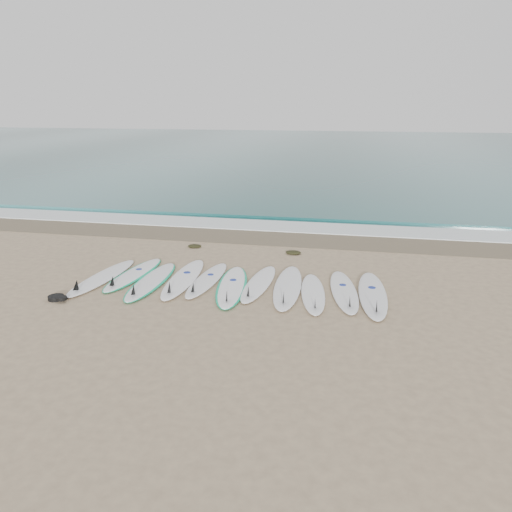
% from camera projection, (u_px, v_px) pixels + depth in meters
% --- Properties ---
extents(ground, '(120.00, 120.00, 0.00)m').
position_uv_depth(ground, '(233.00, 286.00, 10.92)').
color(ground, '#9D8565').
extents(ocean, '(120.00, 55.00, 0.03)m').
position_uv_depth(ocean, '(327.00, 150.00, 41.35)').
color(ocean, '#265E5F').
rests_on(ocean, ground).
extents(wet_sand_band, '(120.00, 1.80, 0.01)m').
position_uv_depth(wet_sand_band, '(266.00, 237.00, 14.76)').
color(wet_sand_band, brown).
rests_on(wet_sand_band, ground).
extents(foam_band, '(120.00, 1.40, 0.04)m').
position_uv_depth(foam_band, '(274.00, 226.00, 16.07)').
color(foam_band, silver).
rests_on(foam_band, ground).
extents(wave_crest, '(120.00, 1.00, 0.10)m').
position_uv_depth(wave_crest, '(281.00, 215.00, 17.46)').
color(wave_crest, '#265E5F').
rests_on(wave_crest, ground).
extents(surfboard_0, '(0.76, 2.66, 0.34)m').
position_uv_depth(surfboard_0, '(101.00, 278.00, 11.24)').
color(surfboard_0, white).
rests_on(surfboard_0, ground).
extents(surfboard_1, '(0.80, 2.52, 0.31)m').
position_uv_depth(surfboard_1, '(133.00, 274.00, 11.49)').
color(surfboard_1, white).
rests_on(surfboard_1, ground).
extents(surfboard_2, '(0.65, 2.59, 0.33)m').
position_uv_depth(surfboard_2, '(151.00, 281.00, 11.04)').
color(surfboard_2, white).
rests_on(surfboard_2, ground).
extents(surfboard_3, '(0.70, 2.77, 0.35)m').
position_uv_depth(surfboard_3, '(183.00, 279.00, 11.16)').
color(surfboard_3, white).
rests_on(surfboard_3, ground).
extents(surfboard_4, '(0.61, 2.44, 0.31)m').
position_uv_depth(surfboard_4, '(206.00, 280.00, 11.10)').
color(surfboard_4, white).
rests_on(surfboard_4, ground).
extents(surfboard_5, '(0.99, 2.68, 0.33)m').
position_uv_depth(surfboard_5, '(232.00, 286.00, 10.75)').
color(surfboard_5, white).
rests_on(surfboard_5, ground).
extents(surfboard_6, '(0.63, 2.45, 0.31)m').
position_uv_depth(surfboard_6, '(258.00, 284.00, 10.88)').
color(surfboard_6, white).
rests_on(surfboard_6, ground).
extents(surfboard_7, '(0.72, 2.79, 0.35)m').
position_uv_depth(surfboard_7, '(287.00, 287.00, 10.66)').
color(surfboard_7, white).
rests_on(surfboard_7, ground).
extents(surfboard_8, '(0.79, 2.40, 0.30)m').
position_uv_depth(surfboard_8, '(313.00, 294.00, 10.33)').
color(surfboard_8, white).
rests_on(surfboard_8, ground).
extents(surfboard_9, '(0.88, 2.58, 0.32)m').
position_uv_depth(surfboard_9, '(344.00, 292.00, 10.43)').
color(surfboard_9, white).
rests_on(surfboard_9, ground).
extents(surfboard_10, '(0.69, 2.76, 0.35)m').
position_uv_depth(surfboard_10, '(373.00, 295.00, 10.23)').
color(surfboard_10, white).
rests_on(surfboard_10, ground).
extents(seaweed_near, '(0.38, 0.30, 0.07)m').
position_uv_depth(seaweed_near, '(195.00, 246.00, 13.78)').
color(seaweed_near, black).
rests_on(seaweed_near, ground).
extents(seaweed_far, '(0.41, 0.32, 0.08)m').
position_uv_depth(seaweed_far, '(293.00, 252.00, 13.18)').
color(seaweed_far, black).
rests_on(seaweed_far, ground).
extents(leash_coil, '(0.46, 0.36, 0.11)m').
position_uv_depth(leash_coil, '(57.00, 298.00, 10.11)').
color(leash_coil, black).
rests_on(leash_coil, ground).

